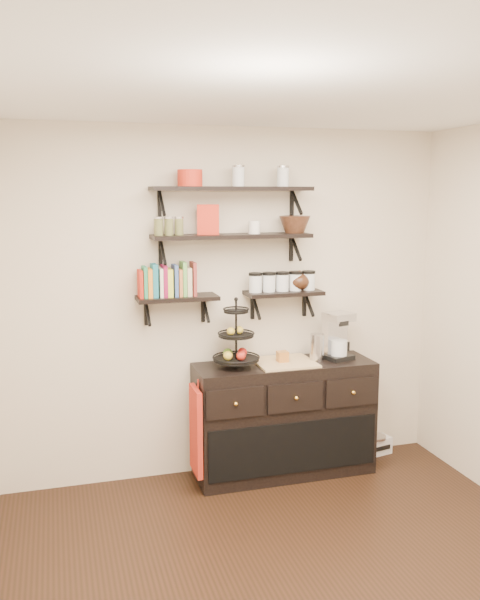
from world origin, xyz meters
name	(u,v)px	position (x,y,z in m)	size (l,w,h in m)	color
floor	(311,595)	(0.00, 0.00, 0.00)	(3.50, 3.50, 0.00)	black
ceiling	(322,89)	(0.00, 0.00, 2.70)	(3.50, 3.50, 0.02)	white
back_wall	(227,304)	(0.00, 1.75, 1.35)	(3.50, 0.02, 2.70)	beige
shelf_top	(232,189)	(0.00, 1.62, 2.23)	(1.20, 0.27, 0.23)	black
shelf_mid	(232,237)	(0.00, 1.62, 1.88)	(1.20, 0.27, 0.23)	black
shelf_low_left	(177,299)	(-0.42, 1.63, 1.43)	(0.60, 0.25, 0.23)	black
shelf_low_right	(283,294)	(0.42, 1.63, 1.43)	(0.60, 0.25, 0.23)	black
cookbooks	(170,281)	(-0.47, 1.63, 1.57)	(0.43, 0.15, 0.26)	#B22214
glass_canisters	(282,283)	(0.41, 1.63, 1.51)	(0.54, 0.10, 0.13)	silver
sideboard	(284,418)	(0.39, 1.51, 0.45)	(1.40, 0.50, 0.92)	black
fruit_stand	(236,344)	(0.01, 1.52, 1.08)	(0.35, 0.35, 0.51)	black
candle	(282,356)	(0.38, 1.51, 0.96)	(0.08, 0.08, 0.08)	#AB6627
coffee_maker	(337,336)	(0.84, 1.54, 1.08)	(0.25, 0.25, 0.38)	black
thermal_carafe	(317,348)	(0.65, 1.49, 1.01)	(0.11, 0.11, 0.22)	silver
apron	(196,431)	(-0.34, 1.41, 0.47)	(0.04, 0.28, 0.65)	#A02511
radio	(375,445)	(1.27, 1.64, 0.08)	(0.29, 0.21, 0.16)	silver
recipe_box	(208,220)	(-0.18, 1.61, 2.01)	(0.16, 0.06, 0.22)	red
walnut_bowl	(295,224)	(0.50, 1.61, 1.96)	(0.24, 0.24, 0.13)	black
ramekins	(254,227)	(0.17, 1.61, 1.95)	(0.09, 0.09, 0.10)	white
teapot	(299,280)	(0.55, 1.63, 1.53)	(0.21, 0.16, 0.16)	#351C0F
red_pot	(190,178)	(-0.31, 1.61, 2.31)	(0.18, 0.18, 0.12)	red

